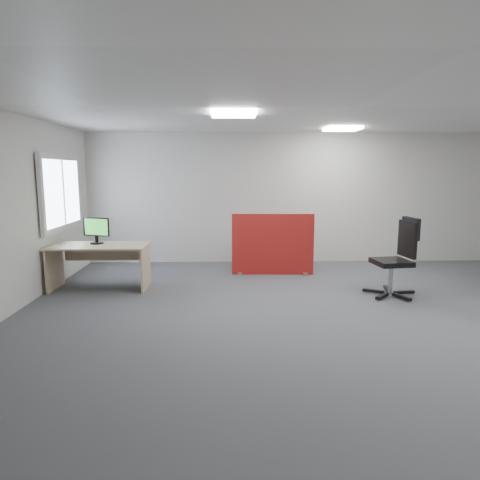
{
  "coord_description": "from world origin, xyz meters",
  "views": [
    {
      "loc": [
        -1.57,
        -5.43,
        1.91
      ],
      "look_at": [
        -1.42,
        0.21,
        1.0
      ],
      "focal_mm": 32.0,
      "sensor_mm": 36.0,
      "label": 1
    }
  ],
  "objects_px": {
    "red_divider": "(273,245)",
    "office_chair": "(399,253)",
    "second_desk": "(100,255)",
    "monitor_second": "(96,229)"
  },
  "relations": [
    {
      "from": "red_divider",
      "to": "office_chair",
      "type": "bearing_deg",
      "value": -36.43
    },
    {
      "from": "second_desk",
      "to": "office_chair",
      "type": "relative_size",
      "value": 1.29
    },
    {
      "from": "red_divider",
      "to": "second_desk",
      "type": "bearing_deg",
      "value": -161.68
    },
    {
      "from": "second_desk",
      "to": "red_divider",
      "type": "bearing_deg",
      "value": 16.47
    },
    {
      "from": "red_divider",
      "to": "office_chair",
      "type": "distance_m",
      "value": 2.3
    },
    {
      "from": "second_desk",
      "to": "office_chair",
      "type": "xyz_separation_m",
      "value": [
        4.72,
        -0.56,
        0.13
      ]
    },
    {
      "from": "red_divider",
      "to": "office_chair",
      "type": "relative_size",
      "value": 1.27
    },
    {
      "from": "office_chair",
      "to": "second_desk",
      "type": "bearing_deg",
      "value": 165.75
    },
    {
      "from": "red_divider",
      "to": "second_desk",
      "type": "relative_size",
      "value": 0.98
    },
    {
      "from": "monitor_second",
      "to": "office_chair",
      "type": "xyz_separation_m",
      "value": [
        4.79,
        -0.63,
        -0.29
      ]
    }
  ]
}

